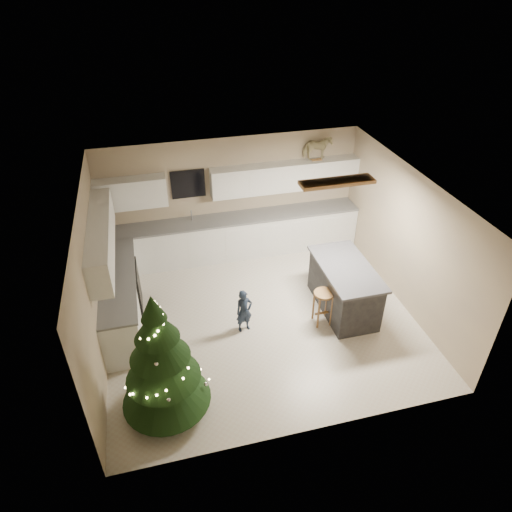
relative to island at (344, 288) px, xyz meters
The scene contains 8 objects.
ground_plane 1.65m from the island, behind, with size 5.50×5.50×0.00m, color beige.
room_shell 2.00m from the island, behind, with size 5.52×5.02×2.61m.
cabinetry 3.05m from the island, 144.62° to the left, with size 5.50×3.20×2.00m.
island is the anchor object (origin of this frame).
bar_stool 0.59m from the island, 151.79° to the right, with size 0.36×0.36×0.68m.
christmas_tree 3.75m from the island, 156.50° to the right, with size 1.34×1.29×2.14m.
toddler 1.94m from the island, behind, with size 0.31×0.20×0.84m, color black.
rocking_horse 3.03m from the island, 84.05° to the left, with size 0.60×0.31×0.51m.
Camera 1 is at (-1.67, -6.19, 5.69)m, focal length 32.00 mm.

